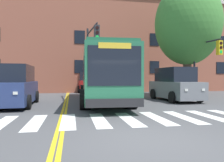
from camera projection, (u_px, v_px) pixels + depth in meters
The scene contains 12 objects.
ground_plane at pixel (149, 138), 5.85m from camera, with size 120.00×120.00×0.00m, color #4C4C4F.
crosswalk at pixel (129, 119), 8.56m from camera, with size 14.51×3.06×0.01m.
lane_line_yellow_inner at pixel (67, 94), 21.85m from camera, with size 0.12×36.00×0.01m, color gold.
lane_line_yellow_outer at pixel (69, 94), 21.87m from camera, with size 0.12×36.00×0.01m, color gold.
city_bus at pixel (102, 75), 14.70m from camera, with size 3.27×11.77×3.32m.
car_navy_near_lane at pixel (15, 87), 12.46m from camera, with size 2.30×5.25×2.34m.
car_grey_far_lane at pixel (175, 85), 15.43m from camera, with size 2.33×4.85×2.32m.
car_red_behind_bus at pixel (85, 82), 24.80m from camera, with size 2.69×5.31×2.25m.
traffic_light_near_corner at pixel (205, 58), 16.68m from camera, with size 0.56×2.94×4.64m.
traffic_light_overhead at pixel (91, 49), 16.05m from camera, with size 0.59×3.86×5.56m.
street_tree_curbside_large at pixel (188, 24), 18.67m from camera, with size 7.67×7.69×9.82m.
building_facade at pixel (111, 47), 28.59m from camera, with size 31.56×9.54×11.20m.
Camera 1 is at (-2.03, -5.54, 1.63)m, focal length 35.00 mm.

